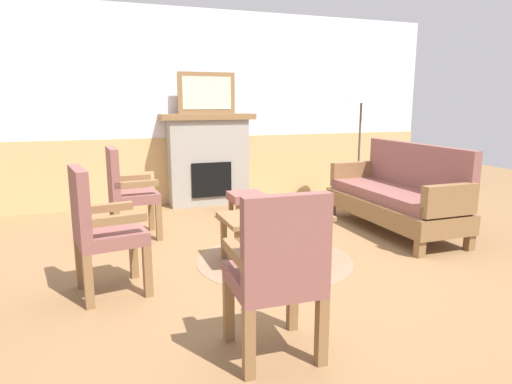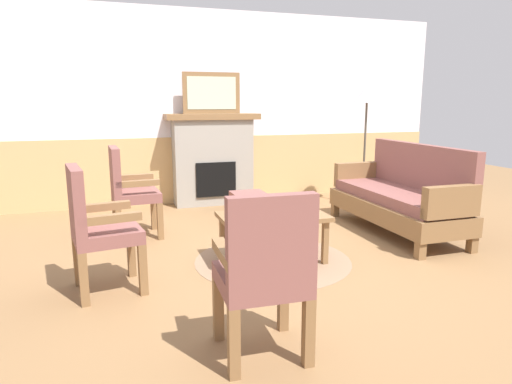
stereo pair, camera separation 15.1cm
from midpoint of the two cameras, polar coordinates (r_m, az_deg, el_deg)
name	(u,v)px [view 1 (the left image)]	position (r m, az deg, el deg)	size (l,w,h in m)	color
ground_plane	(268,255)	(4.32, 0.58, -8.04)	(14.00, 14.00, 0.00)	olive
wall_back	(203,111)	(6.57, -7.45, 10.20)	(7.20, 0.14, 2.70)	white
fireplace	(208,159)	(6.38, -6.81, 4.25)	(1.30, 0.44, 1.28)	gray
framed_picture	(207,93)	(6.33, -7.00, 12.42)	(0.80, 0.04, 0.56)	brown
couch	(397,196)	(5.26, 16.72, -0.50)	(0.70, 1.80, 0.98)	brown
coffee_table	(275,220)	(4.07, 1.33, -3.61)	(0.96, 0.56, 0.44)	brown
round_rug	(274,260)	(4.18, 1.31, -8.67)	(1.44, 1.44, 0.01)	#896B51
book_on_table	(280,215)	(3.98, 1.94, -2.91)	(0.21, 0.17, 0.03)	black
footstool	(246,199)	(5.43, -2.05, -0.88)	(0.40, 0.40, 0.36)	brown
armchair_near_fireplace	(127,189)	(4.92, -17.02, 0.38)	(0.51, 0.51, 0.98)	brown
armchair_by_window_left	(100,225)	(3.55, -20.44, -4.02)	(0.55, 0.55, 0.98)	brown
armchair_front_left	(278,269)	(2.49, 1.03, -9.74)	(0.50, 0.50, 0.98)	brown
floor_lamp_by_couch	(361,101)	(6.43, 12.62, 11.24)	(0.36, 0.36, 1.68)	#332D28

